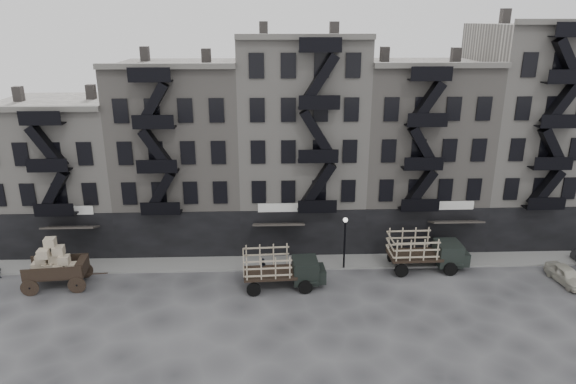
{
  "coord_description": "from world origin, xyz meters",
  "views": [
    {
      "loc": [
        -2.64,
        -32.91,
        18.48
      ],
      "look_at": [
        -1.26,
        4.0,
        5.89
      ],
      "focal_mm": 32.0,
      "sensor_mm": 36.0,
      "label": 1
    }
  ],
  "objects_px": {
    "wagon": "(53,260)",
    "stake_truck_east": "(426,249)",
    "pedestrian_mid": "(262,269)",
    "car_east": "(566,275)",
    "stake_truck_west": "(281,266)"
  },
  "relations": [
    {
      "from": "wagon",
      "to": "stake_truck_east",
      "type": "distance_m",
      "value": 27.4
    },
    {
      "from": "stake_truck_east",
      "to": "pedestrian_mid",
      "type": "xyz_separation_m",
      "value": [
        -12.53,
        -1.27,
        -0.85
      ]
    },
    {
      "from": "car_east",
      "to": "pedestrian_mid",
      "type": "height_order",
      "value": "pedestrian_mid"
    },
    {
      "from": "stake_truck_east",
      "to": "pedestrian_mid",
      "type": "relative_size",
      "value": 3.49
    },
    {
      "from": "stake_truck_east",
      "to": "car_east",
      "type": "relative_size",
      "value": 1.67
    },
    {
      "from": "stake_truck_east",
      "to": "stake_truck_west",
      "type": "bearing_deg",
      "value": -169.26
    },
    {
      "from": "stake_truck_east",
      "to": "pedestrian_mid",
      "type": "height_order",
      "value": "stake_truck_east"
    },
    {
      "from": "pedestrian_mid",
      "to": "stake_truck_east",
      "type": "bearing_deg",
      "value": 146.82
    },
    {
      "from": "stake_truck_west",
      "to": "stake_truck_east",
      "type": "xyz_separation_m",
      "value": [
        11.11,
        2.37,
        0.06
      ]
    },
    {
      "from": "wagon",
      "to": "car_east",
      "type": "height_order",
      "value": "wagon"
    },
    {
      "from": "stake_truck_east",
      "to": "pedestrian_mid",
      "type": "distance_m",
      "value": 12.62
    },
    {
      "from": "stake_truck_west",
      "to": "stake_truck_east",
      "type": "relative_size",
      "value": 0.97
    },
    {
      "from": "stake_truck_west",
      "to": "car_east",
      "type": "relative_size",
      "value": 1.62
    },
    {
      "from": "stake_truck_west",
      "to": "pedestrian_mid",
      "type": "xyz_separation_m",
      "value": [
        -1.42,
        1.1,
        -0.79
      ]
    },
    {
      "from": "stake_truck_west",
      "to": "pedestrian_mid",
      "type": "relative_size",
      "value": 3.4
    }
  ]
}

